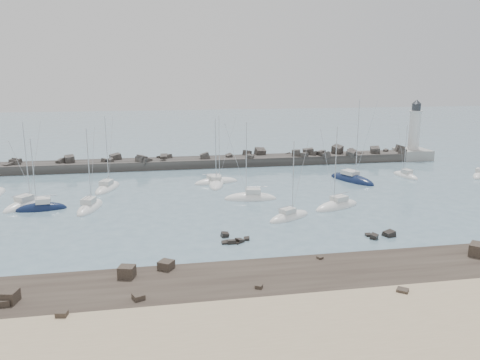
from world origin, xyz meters
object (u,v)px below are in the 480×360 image
sailboat_4 (216,182)px  sailboat_12 (480,175)px  sailboat_14 (90,208)px  sailboat_0 (27,205)px  sailboat_10 (405,176)px  sailboat_2 (41,209)px  sailboat_5 (251,199)px  sailboat_7 (289,217)px  lighthouse (413,146)px  sailboat_6 (216,184)px  sailboat_9 (337,207)px  sailboat_3 (108,189)px  sailboat_8 (352,180)px

sailboat_4 → sailboat_12: (51.99, -3.60, 0.02)m
sailboat_4 → sailboat_14: (-20.76, -13.50, 0.03)m
sailboat_0 → sailboat_10: bearing=7.4°
sailboat_2 → sailboat_10: sailboat_2 is taller
sailboat_0 → sailboat_5: bearing=-3.9°
sailboat_5 → sailboat_7: (3.29, -10.81, -0.02)m
sailboat_10 → sailboat_14: size_ratio=0.84×
lighthouse → sailboat_6: size_ratio=1.11×
sailboat_2 → sailboat_14: size_ratio=0.90×
sailboat_12 → sailboat_14: sailboat_14 is taller
sailboat_5 → lighthouse: bearing=32.7°
lighthouse → sailboat_4: bearing=-161.4°
sailboat_2 → sailboat_12: size_ratio=0.97×
sailboat_14 → sailboat_9: bearing=-9.1°
sailboat_2 → sailboat_3: sailboat_3 is taller
sailboat_10 → sailboat_0: bearing=-172.6°
lighthouse → sailboat_7: bearing=-136.4°
sailboat_0 → sailboat_9: (46.23, -9.18, 0.00)m
sailboat_2 → sailboat_12: bearing=6.5°
sailboat_12 → sailboat_14: (-72.75, -9.90, 0.01)m
sailboat_0 → sailboat_6: bearing=15.7°
sailboat_5 → sailboat_12: size_ratio=1.12×
sailboat_14 → sailboat_12: bearing=7.8°
sailboat_2 → sailboat_5: (31.72, 0.15, -0.01)m
sailboat_6 → sailboat_8: size_ratio=0.80×
sailboat_5 → sailboat_10: 35.08m
lighthouse → sailboat_0: size_ratio=1.06×
sailboat_2 → sailboat_3: 14.08m
sailboat_8 → sailboat_14: bearing=-166.9°
sailboat_8 → sailboat_12: bearing=-1.8°
sailboat_3 → sailboat_6: size_ratio=1.04×
sailboat_5 → sailboat_8: bearing=24.4°
sailboat_3 → sailboat_8: bearing=-1.7°
sailboat_0 → sailboat_12: (82.38, 6.61, -0.00)m
sailboat_4 → sailboat_9: size_ratio=0.99×
sailboat_2 → sailboat_12: sailboat_12 is taller
sailboat_4 → sailboat_7: 24.43m
sailboat_12 → sailboat_2: bearing=-173.5°
sailboat_6 → sailboat_10: 37.39m
sailboat_5 → sailboat_14: size_ratio=1.03×
lighthouse → sailboat_6: bearing=-159.7°
sailboat_9 → sailboat_7: bearing=-155.4°
sailboat_0 → sailboat_2: (2.60, -2.47, 0.01)m
sailboat_7 → sailboat_9: 9.48m
sailboat_7 → sailboat_8: (18.21, 20.55, 0.01)m
lighthouse → sailboat_9: size_ratio=1.09×
sailboat_0 → sailboat_14: (9.63, -3.30, 0.01)m
sailboat_4 → sailboat_6: sailboat_4 is taller
sailboat_0 → sailboat_14: bearing=-18.9°
sailboat_12 → sailboat_9: bearing=-156.4°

